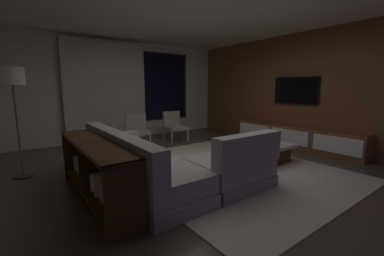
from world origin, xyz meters
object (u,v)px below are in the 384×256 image
Objects in this scene: accent_chair_by_curtain at (137,128)px; console_table_behind_couch at (95,167)px; book_stack_on_coffee_table at (256,140)px; standing_lamp at (12,84)px; sectional_couch at (164,166)px; media_console at (296,137)px; coffee_table at (253,151)px; mounted_tv at (296,90)px; accent_chair_near_window at (174,125)px.

accent_chair_by_curtain is 2.92m from console_table_behind_couch.
book_stack_on_coffee_table is 2.86m from accent_chair_by_curtain.
console_table_behind_couch reaches higher than book_stack_on_coffee_table.
standing_lamp reaches higher than console_table_behind_couch.
sectional_couch reaches higher than media_console.
book_stack_on_coffee_table is (2.10, 0.05, 0.12)m from sectional_couch.
media_console is at bearing 3.46° from coffee_table.
standing_lamp is at bearing 156.39° from coffee_table.
accent_chair_by_curtain is (-1.38, 2.50, 0.02)m from book_stack_on_coffee_table.
sectional_couch is 3.68m from media_console.
mounted_tv reaches higher than coffee_table.
coffee_table is 0.55× the size of console_table_behind_couch.
sectional_couch is 0.81× the size of media_console.
standing_lamp is (-2.37, -0.91, 1.03)m from accent_chair_by_curtain.
sectional_couch is 2.10m from book_stack_on_coffee_table.
book_stack_on_coffee_table is 2.01m from mounted_tv.
media_console is (3.67, 0.15, -0.04)m from sectional_couch.
standing_lamp is (-5.50, 1.30, 0.12)m from mounted_tv.
sectional_couch is at bearing -8.26° from console_table_behind_couch.
book_stack_on_coffee_table is 2.54m from accent_chair_near_window.
console_table_behind_couch is at bearing 178.42° from book_stack_on_coffee_table.
accent_chair_near_window is at bearing 132.79° from mounted_tv.
sectional_couch is 11.18× the size of book_stack_on_coffee_table.
console_table_behind_couch is (-4.77, -0.21, -0.93)m from mounted_tv.
sectional_couch is 1.19× the size of console_table_behind_couch.
accent_chair_near_window is at bearing 95.00° from coffee_table.
media_console is 1.48× the size of console_table_behind_couch.
accent_chair_near_window is at bearing 97.01° from book_stack_on_coffee_table.
media_console reaches higher than coffee_table.
coffee_table is 4.19m from standing_lamp.
coffee_table is 2.93m from console_table_behind_couch.
mounted_tv is 0.54× the size of console_table_behind_couch.
standing_lamp reaches higher than accent_chair_by_curtain.
coffee_table is at bearing -85.00° from accent_chair_near_window.
accent_chair_near_window is 1.07m from accent_chair_by_curtain.
standing_lamp is (-3.66, 1.60, 1.28)m from coffee_table.
console_table_behind_couch reaches higher than media_console.
standing_lamp is (-3.75, 1.59, 1.06)m from book_stack_on_coffee_table.
accent_chair_near_window is 0.69× the size of mounted_tv.
book_stack_on_coffee_table is 0.11× the size of console_table_behind_couch.
standing_lamp reaches higher than sectional_couch.
console_table_behind_couch is 1.23× the size of standing_lamp.
book_stack_on_coffee_table is at bearing -82.99° from accent_chair_near_window.
coffee_table is 2.83m from accent_chair_by_curtain.
accent_chair_by_curtain is (-1.29, 2.51, 0.25)m from coffee_table.
media_console is at bearing -15.73° from standing_lamp.
coffee_table is 0.24m from book_stack_on_coffee_table.
mounted_tv is 4.86m from console_table_behind_couch.
accent_chair_near_window is 0.37× the size of console_table_behind_couch.
mounted_tv reaches higher than accent_chair_near_window.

